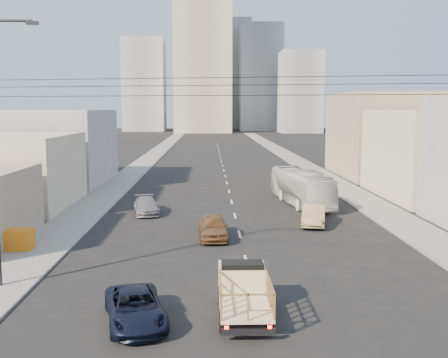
{
  "coord_description": "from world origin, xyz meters",
  "views": [
    {
      "loc": [
        -1.98,
        -19.24,
        8.04
      ],
      "look_at": [
        -0.98,
        14.94,
        3.5
      ],
      "focal_mm": 42.0,
      "sensor_mm": 36.0,
      "label": 1
    }
  ],
  "objects_px": {
    "navy_pickup": "(135,308)",
    "crate_stack": "(16,239)",
    "flatbed_pickup": "(244,289)",
    "sedan_tan": "(314,215)",
    "city_bus": "(301,187)",
    "sedan_grey": "(146,206)",
    "sedan_brown": "(213,227)"
  },
  "relations": [
    {
      "from": "sedan_grey",
      "to": "crate_stack",
      "type": "distance_m",
      "value": 12.29
    },
    {
      "from": "sedan_tan",
      "to": "crate_stack",
      "type": "distance_m",
      "value": 19.42
    },
    {
      "from": "crate_stack",
      "to": "navy_pickup",
      "type": "bearing_deg",
      "value": -51.93
    },
    {
      "from": "sedan_brown",
      "to": "sedan_tan",
      "type": "xyz_separation_m",
      "value": [
        7.09,
        3.7,
        -0.02
      ]
    },
    {
      "from": "city_bus",
      "to": "sedan_grey",
      "type": "distance_m",
      "value": 13.3
    },
    {
      "from": "flatbed_pickup",
      "to": "city_bus",
      "type": "bearing_deg",
      "value": 74.93
    },
    {
      "from": "sedan_grey",
      "to": "navy_pickup",
      "type": "bearing_deg",
      "value": -95.35
    },
    {
      "from": "city_bus",
      "to": "sedan_tan",
      "type": "height_order",
      "value": "city_bus"
    },
    {
      "from": "navy_pickup",
      "to": "sedan_grey",
      "type": "relative_size",
      "value": 1.03
    },
    {
      "from": "navy_pickup",
      "to": "crate_stack",
      "type": "distance_m",
      "value": 13.33
    },
    {
      "from": "navy_pickup",
      "to": "sedan_grey",
      "type": "xyz_separation_m",
      "value": [
        -2.08,
        21.14,
        0.01
      ]
    },
    {
      "from": "sedan_tan",
      "to": "crate_stack",
      "type": "xyz_separation_m",
      "value": [
        -18.36,
        -6.32,
        -0.04
      ]
    },
    {
      "from": "flatbed_pickup",
      "to": "sedan_grey",
      "type": "height_order",
      "value": "flatbed_pickup"
    },
    {
      "from": "navy_pickup",
      "to": "crate_stack",
      "type": "height_order",
      "value": "crate_stack"
    },
    {
      "from": "city_bus",
      "to": "sedan_grey",
      "type": "relative_size",
      "value": 2.45
    },
    {
      "from": "navy_pickup",
      "to": "city_bus",
      "type": "height_order",
      "value": "city_bus"
    },
    {
      "from": "sedan_grey",
      "to": "city_bus",
      "type": "bearing_deg",
      "value": 5.38
    },
    {
      "from": "navy_pickup",
      "to": "sedan_brown",
      "type": "bearing_deg",
      "value": 62.7
    },
    {
      "from": "city_bus",
      "to": "flatbed_pickup",
      "type": "bearing_deg",
      "value": -113.04
    },
    {
      "from": "city_bus",
      "to": "sedan_brown",
      "type": "bearing_deg",
      "value": -130.88
    },
    {
      "from": "city_bus",
      "to": "sedan_tan",
      "type": "relative_size",
      "value": 2.4
    },
    {
      "from": "crate_stack",
      "to": "sedan_grey",
      "type": "bearing_deg",
      "value": 60.01
    },
    {
      "from": "sedan_tan",
      "to": "crate_stack",
      "type": "bearing_deg",
      "value": -148.33
    },
    {
      "from": "sedan_grey",
      "to": "sedan_tan",
      "type": "bearing_deg",
      "value": -30.46
    },
    {
      "from": "navy_pickup",
      "to": "city_bus",
      "type": "distance_m",
      "value": 27.07
    },
    {
      "from": "navy_pickup",
      "to": "flatbed_pickup",
      "type": "bearing_deg",
      "value": -5.06
    },
    {
      "from": "sedan_brown",
      "to": "sedan_tan",
      "type": "height_order",
      "value": "sedan_brown"
    },
    {
      "from": "flatbed_pickup",
      "to": "sedan_brown",
      "type": "height_order",
      "value": "flatbed_pickup"
    },
    {
      "from": "sedan_grey",
      "to": "flatbed_pickup",
      "type": "bearing_deg",
      "value": -84.05
    },
    {
      "from": "navy_pickup",
      "to": "city_bus",
      "type": "relative_size",
      "value": 0.42
    },
    {
      "from": "sedan_tan",
      "to": "city_bus",
      "type": "bearing_deg",
      "value": 99.02
    },
    {
      "from": "sedan_tan",
      "to": "sedan_grey",
      "type": "bearing_deg",
      "value": 173.18
    }
  ]
}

